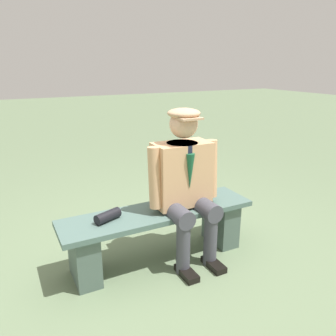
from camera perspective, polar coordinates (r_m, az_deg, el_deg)
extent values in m
plane|color=#657958|center=(2.95, -1.51, -15.17)|extent=(30.00, 30.00, 0.00)
cube|color=#4D6962|center=(2.75, -1.58, -7.65)|extent=(1.61, 0.41, 0.04)
cube|color=#4C6158|center=(3.14, 8.96, -9.03)|extent=(0.18, 0.35, 0.41)
cube|color=#4C6158|center=(2.68, -14.14, -14.40)|extent=(0.18, 0.35, 0.41)
cube|color=tan|center=(2.73, 2.37, -1.01)|extent=(0.46, 0.25, 0.52)
cylinder|color=#1E2338|center=(2.66, 2.43, 3.73)|extent=(0.25, 0.25, 0.06)
cone|color=#195938|center=(2.60, 3.80, -0.61)|extent=(0.07, 0.07, 0.29)
sphere|color=#DBAD8C|center=(2.61, 2.70, 7.52)|extent=(0.22, 0.22, 0.22)
ellipsoid|color=tan|center=(2.59, 2.73, 9.35)|extent=(0.26, 0.26, 0.08)
cube|color=tan|center=(2.51, 3.88, 8.42)|extent=(0.18, 0.10, 0.02)
cylinder|color=#454651|center=(2.78, 5.93, -6.50)|extent=(0.15, 0.38, 0.15)
cylinder|color=#454651|center=(2.79, 7.26, -11.85)|extent=(0.11, 0.11, 0.47)
cube|color=black|center=(2.86, 7.79, -16.02)|extent=(0.10, 0.24, 0.05)
cylinder|color=tan|center=(2.82, 7.40, -0.10)|extent=(0.11, 0.14, 0.49)
cylinder|color=#454651|center=(2.66, 1.28, -7.56)|extent=(0.15, 0.38, 0.15)
cylinder|color=#454651|center=(2.67, 2.62, -13.16)|extent=(0.11, 0.11, 0.47)
cube|color=black|center=(2.74, 3.21, -17.49)|extent=(0.10, 0.24, 0.05)
cylinder|color=tan|center=(2.57, -2.26, -1.71)|extent=(0.10, 0.13, 0.49)
cylinder|color=black|center=(2.59, -10.26, -8.08)|extent=(0.22, 0.15, 0.08)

